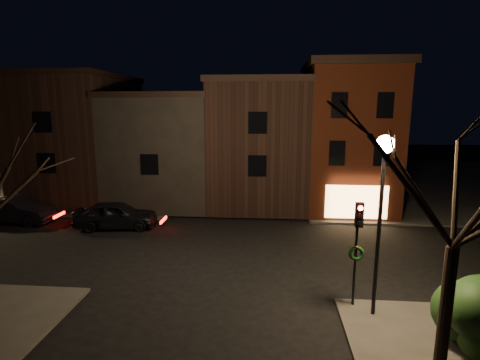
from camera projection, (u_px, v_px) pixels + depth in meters
The scene contains 12 objects.
ground at pixel (225, 250), 20.03m from camera, with size 120.00×120.00×0.00m, color black.
sidewalk_far_right at pixel (445, 182), 37.91m from camera, with size 30.00×30.00×0.12m, color #2D2B28.
sidewalk_far_left at pixel (68, 176), 41.25m from camera, with size 30.00×30.00×0.12m, color #2D2B28.
corner_building at pixel (348, 136), 27.60m from camera, with size 6.50×8.50×10.50m.
row_building_a at pixel (260, 142), 29.25m from camera, with size 7.30×10.30×9.40m.
row_building_b at pixel (169, 147), 29.95m from camera, with size 7.80×10.30×8.40m.
row_building_c at pixel (82, 137), 30.41m from camera, with size 7.30×10.30×9.90m.
street_lamp_near at pixel (383, 177), 12.66m from camera, with size 0.60×0.60×6.48m.
traffic_signal at pixel (357, 238), 13.64m from camera, with size 0.58×0.38×4.05m.
bare_tree_right at pixel (463, 160), 9.92m from camera, with size 6.40×6.40×8.50m.
parked_car_a at pixel (116, 215), 23.48m from camera, with size 2.03×5.05×1.72m, color black.
parked_car_b at pixel (16, 210), 24.57m from camera, with size 1.78×5.10×1.68m, color black.
Camera 1 is at (2.43, -18.81, 7.51)m, focal length 28.00 mm.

